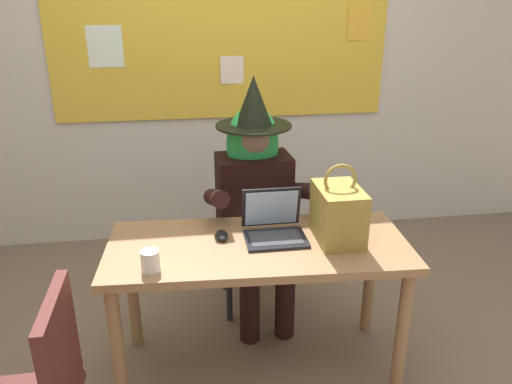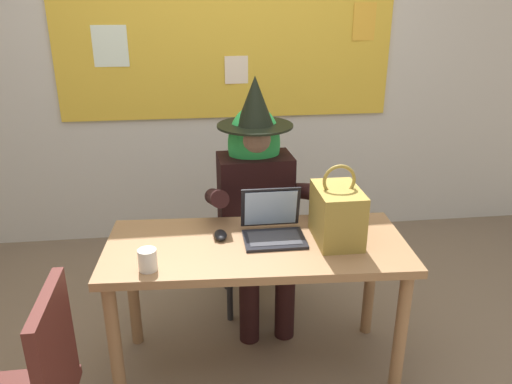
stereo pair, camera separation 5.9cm
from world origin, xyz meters
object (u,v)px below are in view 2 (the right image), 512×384
at_px(person_costumed, 257,189).
at_px(laptop, 273,227).
at_px(computer_mouse, 221,235).
at_px(chair_at_desk, 254,225).
at_px(coffee_mug, 148,260).
at_px(handbag, 337,214).
at_px(desk_main, 257,262).

distance_m(person_costumed, laptop, 0.48).
xyz_separation_m(person_costumed, computer_mouse, (-0.24, -0.47, -0.04)).
bearing_deg(chair_at_desk, computer_mouse, -20.67).
xyz_separation_m(computer_mouse, coffee_mug, (-0.32, -0.26, 0.03)).
height_order(chair_at_desk, handbag, handbag).
height_order(person_costumed, handbag, person_costumed).
height_order(chair_at_desk, coffee_mug, chair_at_desk).
xyz_separation_m(desk_main, coffee_mug, (-0.49, -0.18, 0.15)).
xyz_separation_m(desk_main, laptop, (0.09, 0.06, 0.15)).
xyz_separation_m(desk_main, handbag, (0.38, -0.01, 0.23)).
xyz_separation_m(chair_at_desk, person_costumed, (0.00, -0.12, 0.28)).
bearing_deg(chair_at_desk, laptop, 2.54).
height_order(desk_main, laptop, laptop).
bearing_deg(laptop, computer_mouse, 178.04).
distance_m(chair_at_desk, handbag, 0.83).
bearing_deg(person_costumed, laptop, -1.13).
xyz_separation_m(chair_at_desk, coffee_mug, (-0.56, -0.85, 0.27)).
xyz_separation_m(handbag, coffee_mug, (-0.87, -0.17, -0.09)).
distance_m(laptop, computer_mouse, 0.25).
distance_m(chair_at_desk, coffee_mug, 1.05).
bearing_deg(computer_mouse, person_costumed, 62.23).
bearing_deg(coffee_mug, handbag, 11.32).
distance_m(desk_main, handbag, 0.44).
relative_size(chair_at_desk, coffee_mug, 9.33).
distance_m(desk_main, computer_mouse, 0.21).
relative_size(person_costumed, handbag, 3.72).
relative_size(person_costumed, computer_mouse, 13.51).
bearing_deg(desk_main, laptop, 36.71).
bearing_deg(desk_main, person_costumed, 82.65).
height_order(handbag, coffee_mug, handbag).
height_order(computer_mouse, handbag, handbag).
xyz_separation_m(desk_main, chair_at_desk, (0.07, 0.67, -0.13)).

